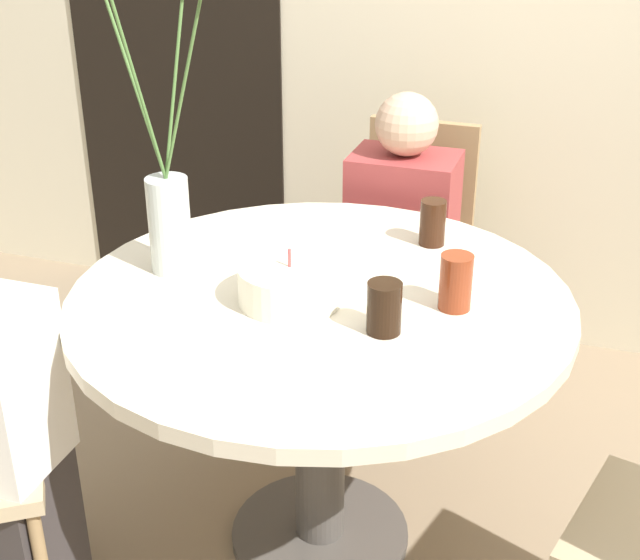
{
  "coord_description": "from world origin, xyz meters",
  "views": [
    {
      "loc": [
        0.62,
        -1.83,
        1.77
      ],
      "look_at": [
        0.0,
        0.0,
        0.81
      ],
      "focal_mm": 50.0,
      "sensor_mm": 36.0,
      "label": 1
    }
  ],
  "objects_px": {
    "drink_glass_0": "(456,282)",
    "drink_glass_1": "(433,223)",
    "drink_glass_2": "(384,308)",
    "person_boy": "(401,260)",
    "flower_vase": "(167,180)",
    "side_plate": "(205,237)",
    "birthday_cake": "(290,284)",
    "chair_near_front": "(412,239)"
  },
  "relations": [
    {
      "from": "drink_glass_2",
      "to": "chair_near_front",
      "type": "bearing_deg",
      "value": 99.45
    },
    {
      "from": "side_plate",
      "to": "drink_glass_0",
      "type": "xyz_separation_m",
      "value": [
        0.74,
        -0.18,
        0.06
      ]
    },
    {
      "from": "person_boy",
      "to": "flower_vase",
      "type": "bearing_deg",
      "value": -117.13
    },
    {
      "from": "flower_vase",
      "to": "side_plate",
      "type": "height_order",
      "value": "flower_vase"
    },
    {
      "from": "drink_glass_0",
      "to": "drink_glass_1",
      "type": "xyz_separation_m",
      "value": [
        -0.13,
        0.35,
        -0.0
      ]
    },
    {
      "from": "chair_near_front",
      "to": "drink_glass_2",
      "type": "relative_size",
      "value": 7.51
    },
    {
      "from": "drink_glass_0",
      "to": "drink_glass_1",
      "type": "distance_m",
      "value": 0.37
    },
    {
      "from": "drink_glass_2",
      "to": "person_boy",
      "type": "xyz_separation_m",
      "value": [
        -0.19,
        0.94,
        -0.33
      ]
    },
    {
      "from": "drink_glass_1",
      "to": "person_boy",
      "type": "distance_m",
      "value": 0.57
    },
    {
      "from": "side_plate",
      "to": "birthday_cake",
      "type": "bearing_deg",
      "value": -37.5
    },
    {
      "from": "drink_glass_1",
      "to": "flower_vase",
      "type": "bearing_deg",
      "value": -147.75
    },
    {
      "from": "birthday_cake",
      "to": "drink_glass_0",
      "type": "relative_size",
      "value": 1.83
    },
    {
      "from": "birthday_cake",
      "to": "side_plate",
      "type": "relative_size",
      "value": 1.28
    },
    {
      "from": "chair_near_front",
      "to": "flower_vase",
      "type": "bearing_deg",
      "value": -112.59
    },
    {
      "from": "drink_glass_1",
      "to": "birthday_cake",
      "type": "bearing_deg",
      "value": -119.4
    },
    {
      "from": "drink_glass_2",
      "to": "side_plate",
      "type": "bearing_deg",
      "value": 150.41
    },
    {
      "from": "birthday_cake",
      "to": "person_boy",
      "type": "distance_m",
      "value": 0.93
    },
    {
      "from": "birthday_cake",
      "to": "side_plate",
      "type": "bearing_deg",
      "value": 142.5
    },
    {
      "from": "drink_glass_2",
      "to": "person_boy",
      "type": "height_order",
      "value": "person_boy"
    },
    {
      "from": "side_plate",
      "to": "drink_glass_2",
      "type": "xyz_separation_m",
      "value": [
        0.61,
        -0.35,
        0.06
      ]
    },
    {
      "from": "flower_vase",
      "to": "drink_glass_1",
      "type": "height_order",
      "value": "flower_vase"
    },
    {
      "from": "side_plate",
      "to": "drink_glass_1",
      "type": "xyz_separation_m",
      "value": [
        0.61,
        0.17,
        0.06
      ]
    },
    {
      "from": "birthday_cake",
      "to": "flower_vase",
      "type": "relative_size",
      "value": 0.32
    },
    {
      "from": "birthday_cake",
      "to": "drink_glass_0",
      "type": "xyz_separation_m",
      "value": [
        0.38,
        0.09,
        0.02
      ]
    },
    {
      "from": "chair_near_front",
      "to": "drink_glass_1",
      "type": "relative_size",
      "value": 7.22
    },
    {
      "from": "flower_vase",
      "to": "side_plate",
      "type": "relative_size",
      "value": 3.98
    },
    {
      "from": "drink_glass_0",
      "to": "drink_glass_1",
      "type": "bearing_deg",
      "value": 110.5
    },
    {
      "from": "drink_glass_1",
      "to": "drink_glass_2",
      "type": "distance_m",
      "value": 0.51
    },
    {
      "from": "chair_near_front",
      "to": "birthday_cake",
      "type": "bearing_deg",
      "value": -93.14
    },
    {
      "from": "person_boy",
      "to": "drink_glass_0",
      "type": "bearing_deg",
      "value": -68.02
    },
    {
      "from": "birthday_cake",
      "to": "drink_glass_1",
      "type": "relative_size",
      "value": 1.97
    },
    {
      "from": "birthday_cake",
      "to": "side_plate",
      "type": "distance_m",
      "value": 0.45
    },
    {
      "from": "chair_near_front",
      "to": "drink_glass_0",
      "type": "relative_size",
      "value": 6.69
    },
    {
      "from": "birthday_cake",
      "to": "drink_glass_1",
      "type": "bearing_deg",
      "value": 60.6
    },
    {
      "from": "chair_near_front",
      "to": "drink_glass_0",
      "type": "height_order",
      "value": "chair_near_front"
    },
    {
      "from": "flower_vase",
      "to": "drink_glass_0",
      "type": "bearing_deg",
      "value": 1.95
    },
    {
      "from": "drink_glass_1",
      "to": "side_plate",
      "type": "bearing_deg",
      "value": -164.42
    },
    {
      "from": "drink_glass_0",
      "to": "drink_glass_1",
      "type": "relative_size",
      "value": 1.08
    },
    {
      "from": "chair_near_front",
      "to": "side_plate",
      "type": "distance_m",
      "value": 0.91
    },
    {
      "from": "birthday_cake",
      "to": "flower_vase",
      "type": "distance_m",
      "value": 0.4
    },
    {
      "from": "chair_near_front",
      "to": "person_boy",
      "type": "height_order",
      "value": "person_boy"
    },
    {
      "from": "drink_glass_2",
      "to": "person_boy",
      "type": "distance_m",
      "value": 1.01
    }
  ]
}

